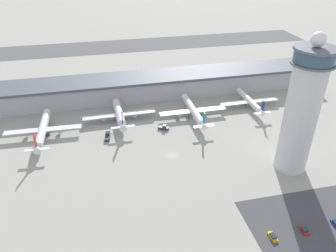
# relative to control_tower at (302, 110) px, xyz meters

# --- Properties ---
(ground_plane) EXTENTS (1000.00, 1000.00, 0.00)m
(ground_plane) POSITION_rel_control_tower_xyz_m (-50.60, 20.63, -29.61)
(ground_plane) COLOR #9E9B93
(terminal_building) EXTENTS (236.98, 25.00, 13.92)m
(terminal_building) POSITION_rel_control_tower_xyz_m (-50.60, 90.63, -22.55)
(terminal_building) COLOR #B2B2B7
(terminal_building) RESTS_ON ground
(runway_strip) EXTENTS (355.47, 44.00, 0.01)m
(runway_strip) POSITION_rel_control_tower_xyz_m (-50.60, 206.34, -29.61)
(runway_strip) COLOR #515154
(runway_strip) RESTS_ON ground
(control_tower) EXTENTS (17.04, 17.04, 62.03)m
(control_tower) POSITION_rel_control_tower_xyz_m (0.00, 0.00, 0.00)
(control_tower) COLOR silver
(control_tower) RESTS_ON ground
(airplane_gate_alpha) EXTENTS (39.62, 40.47, 13.27)m
(airplane_gate_alpha) POSITION_rel_control_tower_xyz_m (-112.95, 51.92, -25.12)
(airplane_gate_alpha) COLOR silver
(airplane_gate_alpha) RESTS_ON ground
(airplane_gate_bravo) EXTENTS (41.30, 33.08, 13.89)m
(airplane_gate_bravo) POSITION_rel_control_tower_xyz_m (-72.14, 60.35, -25.30)
(airplane_gate_bravo) COLOR silver
(airplane_gate_bravo) RESTS_ON ground
(airplane_gate_charlie) EXTENTS (39.41, 39.37, 12.92)m
(airplane_gate_charlie) POSITION_rel_control_tower_xyz_m (-29.77, 55.01, -25.20)
(airplane_gate_charlie) COLOR white
(airplane_gate_charlie) RESTS_ON ground
(airplane_gate_delta) EXTENTS (37.03, 33.99, 11.67)m
(airplane_gate_delta) POSITION_rel_control_tower_xyz_m (7.94, 59.94, -25.59)
(airplane_gate_delta) COLOR white
(airplane_gate_delta) RESTS_ON ground
(service_truck_catering) EXTENTS (3.55, 8.49, 2.97)m
(service_truck_catering) POSITION_rel_control_tower_xyz_m (-80.12, 43.61, -28.58)
(service_truck_catering) COLOR black
(service_truck_catering) RESTS_ON ground
(service_truck_fuel) EXTENTS (6.23, 4.84, 2.81)m
(service_truck_fuel) POSITION_rel_control_tower_xyz_m (-49.54, 45.46, -28.64)
(service_truck_fuel) COLOR black
(service_truck_fuel) RESTS_ON ground
(service_truck_baggage) EXTENTS (4.82, 8.30, 3.18)m
(service_truck_baggage) POSITION_rel_control_tower_xyz_m (-112.83, 55.88, -28.50)
(service_truck_baggage) COLOR black
(service_truck_baggage) RESTS_ON ground
(car_navy_sedan) EXTENTS (1.96, 4.54, 1.41)m
(car_navy_sedan) POSITION_rel_control_tower_xyz_m (-1.86, -35.80, -29.07)
(car_navy_sedan) COLOR black
(car_navy_sedan) RESTS_ON ground
(car_green_van) EXTENTS (1.91, 4.19, 1.49)m
(car_green_van) POSITION_rel_control_tower_xyz_m (-15.08, -35.96, -29.03)
(car_green_van) COLOR black
(car_green_van) RESTS_ON ground
(car_grey_coupe) EXTENTS (1.98, 4.63, 1.48)m
(car_grey_coupe) POSITION_rel_control_tower_xyz_m (-27.58, -36.01, -29.04)
(car_grey_coupe) COLOR black
(car_grey_coupe) RESTS_ON ground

